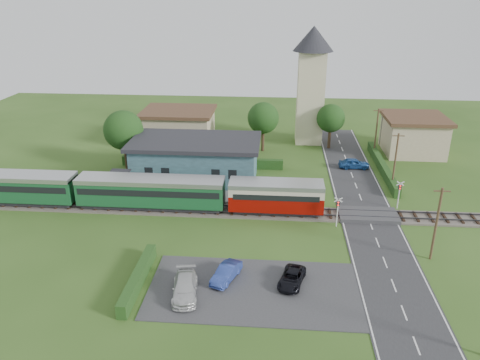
# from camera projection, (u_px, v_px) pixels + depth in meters

# --- Properties ---
(ground) EXTENTS (120.00, 120.00, 0.00)m
(ground) POSITION_uv_depth(u_px,v_px,m) (274.00, 222.00, 48.86)
(ground) COLOR #2D4C19
(railway_track) EXTENTS (76.00, 3.20, 0.49)m
(railway_track) POSITION_uv_depth(u_px,v_px,m) (274.00, 213.00, 50.65)
(railway_track) COLOR #4C443D
(railway_track) RESTS_ON ground
(road) EXTENTS (6.00, 70.00, 0.05)m
(road) POSITION_uv_depth(u_px,v_px,m) (371.00, 226.00, 48.10)
(road) COLOR #28282B
(road) RESTS_ON ground
(car_park) EXTENTS (17.00, 9.00, 0.08)m
(car_park) POSITION_uv_depth(u_px,v_px,m) (253.00, 290.00, 37.90)
(car_park) COLOR #333335
(car_park) RESTS_ON ground
(crossing_deck) EXTENTS (6.20, 3.40, 0.45)m
(crossing_deck) POSITION_uv_depth(u_px,v_px,m) (368.00, 215.00, 49.87)
(crossing_deck) COLOR #333335
(crossing_deck) RESTS_ON ground
(platform) EXTENTS (30.00, 3.00, 0.45)m
(platform) POSITION_uv_depth(u_px,v_px,m) (188.00, 196.00, 54.30)
(platform) COLOR gray
(platform) RESTS_ON ground
(equipment_hut) EXTENTS (2.30, 2.30, 2.55)m
(equipment_hut) POSITION_uv_depth(u_px,v_px,m) (120.00, 182.00, 54.31)
(equipment_hut) COLOR beige
(equipment_hut) RESTS_ON platform
(station_building) EXTENTS (16.00, 9.00, 5.30)m
(station_building) POSITION_uv_depth(u_px,v_px,m) (196.00, 160.00, 58.69)
(station_building) COLOR #334A52
(station_building) RESTS_ON ground
(train) EXTENTS (43.20, 2.90, 3.40)m
(train) POSITION_uv_depth(u_px,v_px,m) (122.00, 190.00, 51.10)
(train) COLOR #232328
(train) RESTS_ON ground
(church_tower) EXTENTS (6.00, 6.00, 17.60)m
(church_tower) POSITION_uv_depth(u_px,v_px,m) (311.00, 77.00, 70.36)
(church_tower) COLOR beige
(church_tower) RESTS_ON ground
(house_west) EXTENTS (10.80, 8.80, 5.50)m
(house_west) POSITION_uv_depth(u_px,v_px,m) (179.00, 127.00, 71.93)
(house_west) COLOR tan
(house_west) RESTS_ON ground
(house_east) EXTENTS (8.80, 8.80, 5.50)m
(house_east) POSITION_uv_depth(u_px,v_px,m) (413.00, 134.00, 68.40)
(house_east) COLOR tan
(house_east) RESTS_ON ground
(hedge_carpark) EXTENTS (0.80, 9.00, 1.20)m
(hedge_carpark) POSITION_uv_depth(u_px,v_px,m) (138.00, 278.00, 38.39)
(hedge_carpark) COLOR #193814
(hedge_carpark) RESTS_ON ground
(hedge_roadside) EXTENTS (0.80, 18.00, 1.20)m
(hedge_roadside) POSITION_uv_depth(u_px,v_px,m) (382.00, 166.00, 62.31)
(hedge_roadside) COLOR #193814
(hedge_roadside) RESTS_ON ground
(hedge_station) EXTENTS (22.00, 0.80, 1.30)m
(hedge_station) POSITION_uv_depth(u_px,v_px,m) (202.00, 162.00, 63.62)
(hedge_station) COLOR #193814
(hedge_station) RESTS_ON ground
(tree_a) EXTENTS (5.20, 5.20, 8.00)m
(tree_a) POSITION_uv_depth(u_px,v_px,m) (124.00, 130.00, 61.18)
(tree_a) COLOR #332316
(tree_a) RESTS_ON ground
(tree_b) EXTENTS (4.60, 4.60, 7.34)m
(tree_b) POSITION_uv_depth(u_px,v_px,m) (263.00, 118.00, 68.27)
(tree_b) COLOR #332316
(tree_b) RESTS_ON ground
(tree_c) EXTENTS (4.20, 4.20, 6.78)m
(tree_c) POSITION_uv_depth(u_px,v_px,m) (331.00, 118.00, 69.51)
(tree_c) COLOR #332316
(tree_c) RESTS_ON ground
(utility_pole_b) EXTENTS (1.40, 0.22, 7.00)m
(utility_pole_b) POSITION_uv_depth(u_px,v_px,m) (436.00, 223.00, 40.89)
(utility_pole_b) COLOR #473321
(utility_pole_b) RESTS_ON ground
(utility_pole_c) EXTENTS (1.40, 0.22, 7.00)m
(utility_pole_c) POSITION_uv_depth(u_px,v_px,m) (395.00, 161.00, 55.62)
(utility_pole_c) COLOR #473321
(utility_pole_c) RESTS_ON ground
(utility_pole_d) EXTENTS (1.40, 0.22, 7.00)m
(utility_pole_d) POSITION_uv_depth(u_px,v_px,m) (376.00, 132.00, 66.67)
(utility_pole_d) COLOR #473321
(utility_pole_d) RESTS_ON ground
(crossing_signal_near) EXTENTS (0.84, 0.28, 3.28)m
(crossing_signal_near) POSITION_uv_depth(u_px,v_px,m) (338.00, 208.00, 47.19)
(crossing_signal_near) COLOR silver
(crossing_signal_near) RESTS_ON ground
(crossing_signal_far) EXTENTS (0.84, 0.28, 3.28)m
(crossing_signal_far) POSITION_uv_depth(u_px,v_px,m) (399.00, 191.00, 51.07)
(crossing_signal_far) COLOR silver
(crossing_signal_far) RESTS_ON ground
(streetlamp_west) EXTENTS (0.30, 0.30, 5.15)m
(streetlamp_west) POSITION_uv_depth(u_px,v_px,m) (124.00, 134.00, 67.75)
(streetlamp_west) COLOR #3F3F47
(streetlamp_west) RESTS_ON ground
(streetlamp_east) EXTENTS (0.30, 0.30, 5.15)m
(streetlamp_east) POSITION_uv_depth(u_px,v_px,m) (382.00, 126.00, 71.37)
(streetlamp_east) COLOR #3F3F47
(streetlamp_east) RESTS_ON ground
(car_on_road) EXTENTS (4.09, 1.73, 1.38)m
(car_on_road) POSITION_uv_depth(u_px,v_px,m) (354.00, 163.00, 63.01)
(car_on_road) COLOR #1E4B8D
(car_on_road) RESTS_ON road
(car_park_blue) EXTENTS (2.55, 3.98, 1.24)m
(car_park_blue) POSITION_uv_depth(u_px,v_px,m) (226.00, 273.00, 38.95)
(car_park_blue) COLOR navy
(car_park_blue) RESTS_ON car_park
(car_park_silver) EXTENTS (2.55, 4.93, 1.37)m
(car_park_silver) POSITION_uv_depth(u_px,v_px,m) (185.00, 287.00, 36.96)
(car_park_silver) COLOR silver
(car_park_silver) RESTS_ON car_park
(car_park_dark) EXTENTS (2.66, 4.14, 1.06)m
(car_park_dark) POSITION_uv_depth(u_px,v_px,m) (292.00, 278.00, 38.44)
(car_park_dark) COLOR black
(car_park_dark) RESTS_ON car_park
(pedestrian_near) EXTENTS (0.67, 0.51, 1.65)m
(pedestrian_near) POSITION_uv_depth(u_px,v_px,m) (251.00, 190.00, 53.49)
(pedestrian_near) COLOR gray
(pedestrian_near) RESTS_ON platform
(pedestrian_far) EXTENTS (0.88, 0.97, 1.63)m
(pedestrian_far) POSITION_uv_depth(u_px,v_px,m) (136.00, 188.00, 53.93)
(pedestrian_far) COLOR gray
(pedestrian_far) RESTS_ON platform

